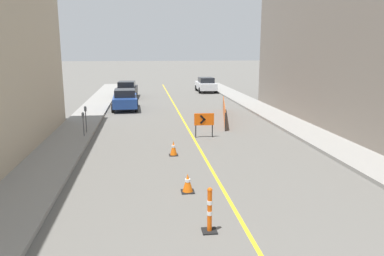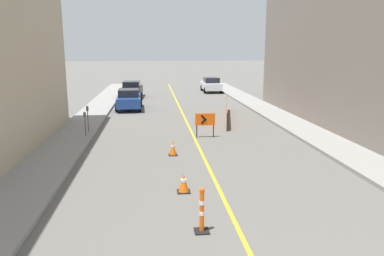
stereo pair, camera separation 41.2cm
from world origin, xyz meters
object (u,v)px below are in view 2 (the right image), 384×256
object	(u,v)px
parked_car_curb_mid	(132,89)
parking_meter_near_curb	(85,119)
parked_car_curb_near	(129,99)
delineator_post_front	(202,213)
traffic_cone_second	(184,183)
arrow_barricade_primary	(205,120)
traffic_cone_third	(173,148)
parked_car_curb_far	(211,85)
parking_meter_far_curb	(88,114)

from	to	relation	value
parked_car_curb_mid	parking_meter_near_curb	world-z (taller)	parked_car_curb_mid
parked_car_curb_near	parked_car_curb_mid	bearing A→B (deg)	89.23
delineator_post_front	parking_meter_near_curb	distance (m)	11.85
traffic_cone_second	arrow_barricade_primary	xyz separation A→B (m)	(1.78, 7.64, 0.61)
traffic_cone_third	parked_car_curb_near	size ratio (longest dim) A/B	0.15
traffic_cone_third	arrow_barricade_primary	xyz separation A→B (m)	(1.89, 3.24, 0.60)
traffic_cone_second	traffic_cone_third	world-z (taller)	traffic_cone_third
traffic_cone_second	parked_car_curb_far	world-z (taller)	parked_car_curb_far
traffic_cone_second	parking_meter_near_curb	distance (m)	9.26
traffic_cone_second	parked_car_curb_far	size ratio (longest dim) A/B	0.15
delineator_post_front	arrow_barricade_primary	size ratio (longest dim) A/B	0.93
parking_meter_near_curb	traffic_cone_second	bearing A→B (deg)	-60.85
arrow_barricade_primary	parking_meter_near_curb	size ratio (longest dim) A/B	1.03
traffic_cone_second	parking_meter_far_curb	world-z (taller)	parking_meter_far_curb
traffic_cone_third	delineator_post_front	world-z (taller)	delineator_post_front
parked_car_curb_mid	parking_meter_far_curb	world-z (taller)	parking_meter_far_curb
delineator_post_front	parked_car_curb_far	world-z (taller)	parked_car_curb_far
traffic_cone_second	traffic_cone_third	xyz separation A→B (m)	(-0.11, 4.40, 0.01)
parked_car_curb_mid	parking_meter_near_curb	size ratio (longest dim) A/B	3.47
arrow_barricade_primary	delineator_post_front	bearing A→B (deg)	-96.65
traffic_cone_second	parked_car_curb_mid	world-z (taller)	parked_car_curb_mid
parking_meter_far_curb	parked_car_curb_far	bearing A→B (deg)	63.53
traffic_cone_second	parked_car_curb_near	bearing A→B (deg)	98.95
parked_car_curb_far	parking_meter_near_curb	distance (m)	23.13
parked_car_curb_near	parked_car_curb_mid	xyz separation A→B (m)	(-0.15, 7.28, 0.00)
delineator_post_front	parked_car_curb_near	bearing A→B (deg)	98.39
delineator_post_front	arrow_barricade_primary	xyz separation A→B (m)	(1.55, 10.42, 0.40)
parked_car_curb_near	parked_car_curb_mid	world-z (taller)	same
delineator_post_front	traffic_cone_third	bearing A→B (deg)	92.73
parked_car_curb_mid	parked_car_curb_far	world-z (taller)	same
parked_car_curb_near	parked_car_curb_far	size ratio (longest dim) A/B	1.01
traffic_cone_third	parking_meter_near_curb	world-z (taller)	parking_meter_near_curb
parking_meter_far_curb	parked_car_curb_mid	bearing A→B (deg)	84.41
traffic_cone_third	parking_meter_near_curb	xyz separation A→B (m)	(-4.39, 3.66, 0.73)
parked_car_curb_far	parking_meter_far_curb	distance (m)	22.31
parked_car_curb_mid	parking_meter_far_curb	bearing A→B (deg)	-92.62
parked_car_curb_far	parking_meter_far_curb	xyz separation A→B (m)	(-9.94, -19.96, 0.37)
delineator_post_front	parked_car_curb_far	distance (m)	32.15
traffic_cone_third	parked_car_curb_far	bearing A→B (deg)	77.25
parked_car_curb_near	parking_meter_far_curb	xyz separation A→B (m)	(-1.71, -8.71, 0.37)
parked_car_curb_far	parked_car_curb_mid	bearing A→B (deg)	-154.93
traffic_cone_third	parked_car_curb_far	xyz separation A→B (m)	(5.55, 24.55, 0.48)
parked_car_curb_near	parking_meter_near_curb	world-z (taller)	parked_car_curb_near
parking_meter_near_curb	traffic_cone_third	bearing A→B (deg)	-39.85
delineator_post_front	parking_meter_far_curb	xyz separation A→B (m)	(-4.73, 11.76, 0.65)
arrow_barricade_primary	parked_car_curb_near	world-z (taller)	parked_car_curb_near
delineator_post_front	parked_car_curb_far	xyz separation A→B (m)	(5.21, 31.73, 0.28)
arrow_barricade_primary	parking_meter_near_curb	world-z (taller)	parking_meter_near_curb
delineator_post_front	parked_car_curb_mid	world-z (taller)	parked_car_curb_mid
traffic_cone_second	parking_meter_far_curb	bearing A→B (deg)	116.60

